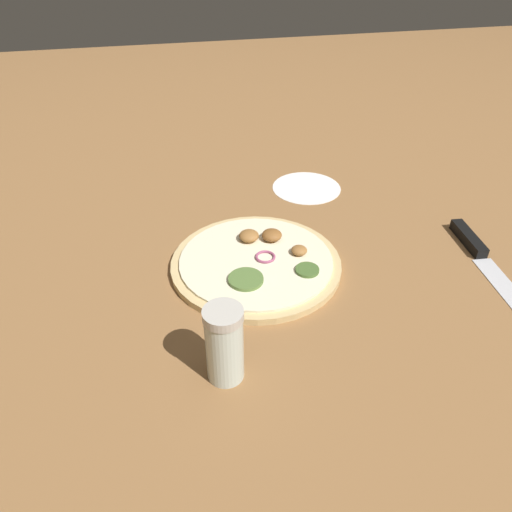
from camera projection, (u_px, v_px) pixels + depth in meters
name	position (u px, v px, depth m)	size (l,w,h in m)	color
ground_plane	(256.00, 267.00, 0.80)	(3.00, 3.00, 0.00)	olive
pizza	(257.00, 262.00, 0.80)	(0.27, 0.27, 0.03)	#D6B77A
knife	(482.00, 257.00, 0.81)	(0.31, 0.05, 0.02)	silver
spice_jar	(224.00, 344.00, 0.59)	(0.05, 0.05, 0.11)	silver
flour_patch	(307.00, 188.00, 1.01)	(0.14, 0.14, 0.00)	white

